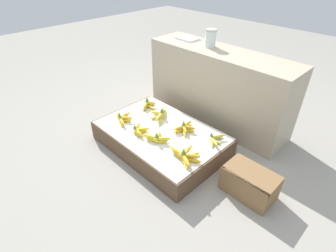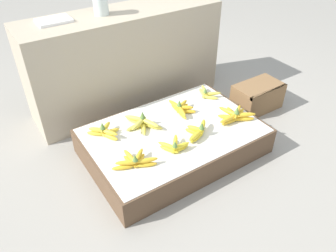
{
  "view_description": "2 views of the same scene",
  "coord_description": "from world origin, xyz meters",
  "px_view_note": "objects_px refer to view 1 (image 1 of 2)",
  "views": [
    {
      "loc": [
        1.38,
        -1.27,
        1.5
      ],
      "look_at": [
        0.04,
        0.05,
        0.22
      ],
      "focal_mm": 28.0,
      "sensor_mm": 36.0,
      "label": 1
    },
    {
      "loc": [
        -0.94,
        -1.36,
        1.46
      ],
      "look_at": [
        -0.05,
        -0.01,
        0.24
      ],
      "focal_mm": 35.0,
      "sensor_mm": 36.0,
      "label": 2
    }
  ],
  "objects_px": {
    "banana_bunch_front_midleft": "(139,130)",
    "banana_bunch_front_midright": "(157,138)",
    "banana_bunch_front_left": "(122,118)",
    "wooden_crate": "(249,183)",
    "banana_bunch_middle_left": "(148,104)",
    "banana_bunch_middle_right": "(215,139)",
    "banana_bunch_front_right": "(185,156)",
    "banana_bunch_middle_midright": "(185,128)",
    "glass_jar": "(211,38)",
    "banana_bunch_middle_midleft": "(160,115)",
    "foam_tray_white": "(188,38)"
  },
  "relations": [
    {
      "from": "glass_jar",
      "to": "banana_bunch_middle_midleft",
      "type": "bearing_deg",
      "value": -95.72
    },
    {
      "from": "wooden_crate",
      "to": "glass_jar",
      "type": "xyz_separation_m",
      "value": [
        -0.94,
        0.66,
        0.71
      ]
    },
    {
      "from": "banana_bunch_front_midleft",
      "to": "banana_bunch_middle_right",
      "type": "relative_size",
      "value": 0.84
    },
    {
      "from": "banana_bunch_front_midleft",
      "to": "banana_bunch_front_right",
      "type": "distance_m",
      "value": 0.51
    },
    {
      "from": "wooden_crate",
      "to": "banana_bunch_front_left",
      "type": "bearing_deg",
      "value": -169.44
    },
    {
      "from": "banana_bunch_front_left",
      "to": "glass_jar",
      "type": "xyz_separation_m",
      "value": [
        0.27,
        0.88,
        0.6
      ]
    },
    {
      "from": "banana_bunch_front_midright",
      "to": "banana_bunch_middle_left",
      "type": "xyz_separation_m",
      "value": [
        -0.48,
        0.32,
        -0.0
      ]
    },
    {
      "from": "banana_bunch_front_right",
      "to": "banana_bunch_middle_left",
      "type": "relative_size",
      "value": 1.38
    },
    {
      "from": "wooden_crate",
      "to": "banana_bunch_middle_right",
      "type": "distance_m",
      "value": 0.44
    },
    {
      "from": "banana_bunch_middle_midright",
      "to": "wooden_crate",
      "type": "bearing_deg",
      "value": -5.14
    },
    {
      "from": "banana_bunch_middle_left",
      "to": "wooden_crate",
      "type": "bearing_deg",
      "value": -5.28
    },
    {
      "from": "banana_bunch_front_left",
      "to": "banana_bunch_middle_left",
      "type": "height_order",
      "value": "banana_bunch_middle_left"
    },
    {
      "from": "banana_bunch_middle_midright",
      "to": "banana_bunch_front_left",
      "type": "bearing_deg",
      "value": -150.81
    },
    {
      "from": "banana_bunch_front_right",
      "to": "banana_bunch_middle_left",
      "type": "distance_m",
      "value": 0.86
    },
    {
      "from": "glass_jar",
      "to": "banana_bunch_front_midright",
      "type": "bearing_deg",
      "value": -77.79
    },
    {
      "from": "banana_bunch_front_midright",
      "to": "banana_bunch_front_right",
      "type": "height_order",
      "value": "banana_bunch_front_right"
    },
    {
      "from": "banana_bunch_front_left",
      "to": "banana_bunch_middle_midright",
      "type": "relative_size",
      "value": 1.15
    },
    {
      "from": "banana_bunch_front_midleft",
      "to": "glass_jar",
      "type": "distance_m",
      "value": 1.08
    },
    {
      "from": "banana_bunch_front_midleft",
      "to": "foam_tray_white",
      "type": "height_order",
      "value": "foam_tray_white"
    },
    {
      "from": "banana_bunch_front_midleft",
      "to": "banana_bunch_middle_left",
      "type": "xyz_separation_m",
      "value": [
        -0.29,
        0.35,
        0.0
      ]
    },
    {
      "from": "banana_bunch_front_midright",
      "to": "glass_jar",
      "type": "distance_m",
      "value": 1.07
    },
    {
      "from": "wooden_crate",
      "to": "banana_bunch_front_midleft",
      "type": "relative_size",
      "value": 2.27
    },
    {
      "from": "banana_bunch_front_right",
      "to": "foam_tray_white",
      "type": "distance_m",
      "value": 1.32
    },
    {
      "from": "banana_bunch_middle_left",
      "to": "banana_bunch_middle_right",
      "type": "bearing_deg",
      "value": 0.65
    },
    {
      "from": "banana_bunch_front_midleft",
      "to": "banana_bunch_front_left",
      "type": "bearing_deg",
      "value": 176.42
    },
    {
      "from": "wooden_crate",
      "to": "banana_bunch_front_right",
      "type": "height_order",
      "value": "banana_bunch_front_right"
    },
    {
      "from": "banana_bunch_front_left",
      "to": "banana_bunch_middle_left",
      "type": "relative_size",
      "value": 1.26
    },
    {
      "from": "wooden_crate",
      "to": "banana_bunch_middle_midright",
      "type": "bearing_deg",
      "value": 174.86
    },
    {
      "from": "wooden_crate",
      "to": "banana_bunch_middle_midright",
      "type": "relative_size",
      "value": 1.71
    },
    {
      "from": "banana_bunch_middle_midright",
      "to": "glass_jar",
      "type": "xyz_separation_m",
      "value": [
        -0.25,
        0.6,
        0.6
      ]
    },
    {
      "from": "banana_bunch_front_left",
      "to": "banana_bunch_front_midright",
      "type": "xyz_separation_m",
      "value": [
        0.45,
        0.02,
        0.01
      ]
    },
    {
      "from": "banana_bunch_front_midright",
      "to": "banana_bunch_middle_right",
      "type": "distance_m",
      "value": 0.47
    },
    {
      "from": "banana_bunch_middle_right",
      "to": "banana_bunch_front_midright",
      "type": "bearing_deg",
      "value": -135.83
    },
    {
      "from": "banana_bunch_middle_left",
      "to": "banana_bunch_middle_midright",
      "type": "relative_size",
      "value": 0.91
    },
    {
      "from": "banana_bunch_middle_left",
      "to": "banana_bunch_middle_midright",
      "type": "xyz_separation_m",
      "value": [
        0.54,
        -0.05,
        0.0
      ]
    },
    {
      "from": "banana_bunch_front_midright",
      "to": "banana_bunch_middle_right",
      "type": "bearing_deg",
      "value": 44.17
    },
    {
      "from": "banana_bunch_front_right",
      "to": "banana_bunch_middle_right",
      "type": "height_order",
      "value": "banana_bunch_front_right"
    },
    {
      "from": "banana_bunch_front_midleft",
      "to": "banana_bunch_front_midright",
      "type": "height_order",
      "value": "banana_bunch_front_midright"
    },
    {
      "from": "banana_bunch_front_midright",
      "to": "banana_bunch_middle_midright",
      "type": "bearing_deg",
      "value": 77.17
    },
    {
      "from": "banana_bunch_front_midleft",
      "to": "banana_bunch_middle_left",
      "type": "height_order",
      "value": "banana_bunch_middle_left"
    },
    {
      "from": "banana_bunch_front_right",
      "to": "banana_bunch_middle_midleft",
      "type": "height_order",
      "value": "banana_bunch_middle_midleft"
    },
    {
      "from": "wooden_crate",
      "to": "banana_bunch_front_midleft",
      "type": "bearing_deg",
      "value": -165.79
    },
    {
      "from": "banana_bunch_front_midright",
      "to": "banana_bunch_middle_midleft",
      "type": "bearing_deg",
      "value": 132.8
    },
    {
      "from": "banana_bunch_front_left",
      "to": "banana_bunch_front_midleft",
      "type": "bearing_deg",
      "value": -3.58
    },
    {
      "from": "banana_bunch_front_midleft",
      "to": "banana_bunch_middle_midleft",
      "type": "relative_size",
      "value": 0.67
    },
    {
      "from": "wooden_crate",
      "to": "banana_bunch_front_left",
      "type": "distance_m",
      "value": 1.23
    },
    {
      "from": "wooden_crate",
      "to": "banana_bunch_front_midright",
      "type": "bearing_deg",
      "value": -164.67
    },
    {
      "from": "banana_bunch_middle_midleft",
      "to": "foam_tray_white",
      "type": "bearing_deg",
      "value": 111.9
    },
    {
      "from": "wooden_crate",
      "to": "banana_bunch_middle_left",
      "type": "distance_m",
      "value": 1.25
    },
    {
      "from": "banana_bunch_front_midright",
      "to": "banana_bunch_front_midleft",
      "type": "bearing_deg",
      "value": -170.17
    }
  ]
}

